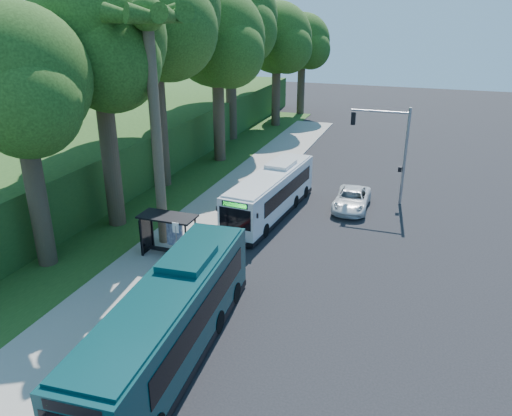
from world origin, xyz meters
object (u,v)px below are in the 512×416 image
at_px(bus_shelter, 165,226).
at_px(teal_bus, 171,319).
at_px(white_bus, 271,192).
at_px(pickup, 352,199).

height_order(bus_shelter, teal_bus, teal_bus).
bearing_deg(white_bus, teal_bus, -82.10).
distance_m(bus_shelter, white_bus, 8.72).
bearing_deg(pickup, teal_bus, -103.98).
height_order(white_bus, teal_bus, teal_bus).
relative_size(bus_shelter, white_bus, 0.29).
height_order(bus_shelter, pickup, bus_shelter).
relative_size(white_bus, pickup, 2.22).
xyz_separation_m(white_bus, pickup, (5.06, 2.88, -0.90)).
xyz_separation_m(bus_shelter, white_bus, (3.79, 7.85, -0.21)).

